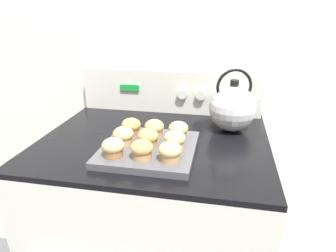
{
  "coord_description": "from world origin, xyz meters",
  "views": [
    {
      "loc": [
        0.23,
        -0.6,
        1.36
      ],
      "look_at": [
        0.06,
        0.26,
        1.01
      ],
      "focal_mm": 32.0,
      "sensor_mm": 36.0,
      "label": 1
    }
  ],
  "objects_px": {
    "muffin_r0_c0": "(113,148)",
    "muffin_r2_c1": "(154,128)",
    "stove_range": "(157,241)",
    "muffin_r0_c2": "(170,152)",
    "muffin_r2_c2": "(178,130)",
    "muffin_r1_c0": "(123,136)",
    "muffin_r2_c0": "(131,126)",
    "muffin_r1_c2": "(175,140)",
    "muffin_pan": "(149,149)",
    "tea_kettle": "(233,107)",
    "muffin_r1_c1": "(148,138)",
    "muffin_r0_c1": "(142,150)"
  },
  "relations": [
    {
      "from": "muffin_r0_c1",
      "to": "muffin_r1_c0",
      "type": "distance_m",
      "value": 0.12
    },
    {
      "from": "muffin_r2_c2",
      "to": "muffin_r0_c1",
      "type": "bearing_deg",
      "value": -115.43
    },
    {
      "from": "muffin_r0_c0",
      "to": "muffin_r2_c1",
      "type": "bearing_deg",
      "value": 64.2
    },
    {
      "from": "muffin_r1_c2",
      "to": "tea_kettle",
      "type": "distance_m",
      "value": 0.3
    },
    {
      "from": "muffin_r0_c0",
      "to": "muffin_r1_c1",
      "type": "xyz_separation_m",
      "value": [
        0.08,
        0.09,
        0.0
      ]
    },
    {
      "from": "stove_range",
      "to": "muffin_r1_c2",
      "type": "bearing_deg",
      "value": -50.9
    },
    {
      "from": "muffin_pan",
      "to": "muffin_r1_c1",
      "type": "distance_m",
      "value": 0.04
    },
    {
      "from": "muffin_r1_c0",
      "to": "tea_kettle",
      "type": "bearing_deg",
      "value": 34.92
    },
    {
      "from": "muffin_r0_c2",
      "to": "muffin_r2_c2",
      "type": "xyz_separation_m",
      "value": [
        -0.0,
        0.17,
        0.0
      ]
    },
    {
      "from": "stove_range",
      "to": "muffin_pan",
      "type": "distance_m",
      "value": 0.49
    },
    {
      "from": "muffin_r0_c1",
      "to": "muffin_r2_c2",
      "type": "bearing_deg",
      "value": 64.57
    },
    {
      "from": "muffin_r1_c1",
      "to": "muffin_r2_c0",
      "type": "xyz_separation_m",
      "value": [
        -0.08,
        0.08,
        0.0
      ]
    },
    {
      "from": "stove_range",
      "to": "tea_kettle",
      "type": "xyz_separation_m",
      "value": [
        0.27,
        0.13,
        0.55
      ]
    },
    {
      "from": "muffin_r1_c0",
      "to": "muffin_r1_c1",
      "type": "relative_size",
      "value": 1.0
    },
    {
      "from": "muffin_r0_c2",
      "to": "muffin_r2_c1",
      "type": "distance_m",
      "value": 0.19
    },
    {
      "from": "muffin_r1_c2",
      "to": "muffin_r0_c2",
      "type": "bearing_deg",
      "value": -89.55
    },
    {
      "from": "tea_kettle",
      "to": "muffin_r1_c0",
      "type": "bearing_deg",
      "value": -145.08
    },
    {
      "from": "muffin_r0_c2",
      "to": "muffin_r1_c0",
      "type": "height_order",
      "value": "same"
    },
    {
      "from": "muffin_r2_c1",
      "to": "muffin_r0_c0",
      "type": "bearing_deg",
      "value": -115.8
    },
    {
      "from": "muffin_r2_c0",
      "to": "tea_kettle",
      "type": "xyz_separation_m",
      "value": [
        0.34,
        0.16,
        0.04
      ]
    },
    {
      "from": "muffin_pan",
      "to": "muffin_r0_c0",
      "type": "relative_size",
      "value": 4.42
    },
    {
      "from": "muffin_r2_c0",
      "to": "stove_range",
      "type": "bearing_deg",
      "value": 21.28
    },
    {
      "from": "muffin_pan",
      "to": "muffin_r0_c1",
      "type": "relative_size",
      "value": 4.42
    },
    {
      "from": "stove_range",
      "to": "muffin_r0_c2",
      "type": "distance_m",
      "value": 0.56
    },
    {
      "from": "muffin_pan",
      "to": "stove_range",
      "type": "bearing_deg",
      "value": 94.07
    },
    {
      "from": "muffin_pan",
      "to": "muffin_r2_c2",
      "type": "height_order",
      "value": "muffin_r2_c2"
    },
    {
      "from": "muffin_r1_c1",
      "to": "tea_kettle",
      "type": "relative_size",
      "value": 0.29
    },
    {
      "from": "muffin_r1_c2",
      "to": "muffin_r2_c0",
      "type": "xyz_separation_m",
      "value": [
        -0.17,
        0.08,
        0.0
      ]
    },
    {
      "from": "muffin_pan",
      "to": "muffin_r2_c1",
      "type": "xyz_separation_m",
      "value": [
        -0.0,
        0.08,
        0.04
      ]
    },
    {
      "from": "muffin_r0_c2",
      "to": "muffin_r1_c0",
      "type": "xyz_separation_m",
      "value": [
        -0.17,
        0.08,
        0.0
      ]
    },
    {
      "from": "stove_range",
      "to": "muffin_r2_c1",
      "type": "distance_m",
      "value": 0.52
    },
    {
      "from": "muffin_r0_c1",
      "to": "muffin_r1_c2",
      "type": "xyz_separation_m",
      "value": [
        0.08,
        0.08,
        0.0
      ]
    },
    {
      "from": "muffin_pan",
      "to": "muffin_r2_c0",
      "type": "distance_m",
      "value": 0.12
    },
    {
      "from": "muffin_r0_c1",
      "to": "muffin_r0_c0",
      "type": "bearing_deg",
      "value": -178.06
    },
    {
      "from": "muffin_r0_c0",
      "to": "muffin_r2_c1",
      "type": "distance_m",
      "value": 0.19
    },
    {
      "from": "stove_range",
      "to": "muffin_r2_c1",
      "type": "height_order",
      "value": "muffin_r2_c1"
    },
    {
      "from": "muffin_r1_c0",
      "to": "muffin_r0_c2",
      "type": "bearing_deg",
      "value": -26.37
    },
    {
      "from": "muffin_r2_c0",
      "to": "muffin_r2_c2",
      "type": "xyz_separation_m",
      "value": [
        0.16,
        0.0,
        0.0
      ]
    },
    {
      "from": "muffin_r1_c1",
      "to": "muffin_r1_c2",
      "type": "height_order",
      "value": "same"
    },
    {
      "from": "muffin_r0_c1",
      "to": "muffin_r1_c1",
      "type": "bearing_deg",
      "value": 92.54
    },
    {
      "from": "muffin_r1_c1",
      "to": "muffin_r0_c1",
      "type": "bearing_deg",
      "value": -87.46
    },
    {
      "from": "stove_range",
      "to": "tea_kettle",
      "type": "distance_m",
      "value": 0.63
    },
    {
      "from": "muffin_r1_c0",
      "to": "muffin_r2_c2",
      "type": "height_order",
      "value": "same"
    },
    {
      "from": "muffin_pan",
      "to": "muffin_r2_c1",
      "type": "distance_m",
      "value": 0.09
    },
    {
      "from": "muffin_r2_c0",
      "to": "muffin_r2_c2",
      "type": "bearing_deg",
      "value": 0.06
    },
    {
      "from": "muffin_r2_c1",
      "to": "tea_kettle",
      "type": "relative_size",
      "value": 0.29
    },
    {
      "from": "muffin_r0_c0",
      "to": "muffin_r1_c1",
      "type": "relative_size",
      "value": 1.0
    },
    {
      "from": "muffin_r0_c0",
      "to": "muffin_r1_c0",
      "type": "xyz_separation_m",
      "value": [
        0.0,
        0.09,
        0.0
      ]
    },
    {
      "from": "muffin_r2_c0",
      "to": "muffin_r1_c2",
      "type": "bearing_deg",
      "value": -26.5
    },
    {
      "from": "muffin_r0_c1",
      "to": "muffin_r2_c1",
      "type": "distance_m",
      "value": 0.17
    }
  ]
}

